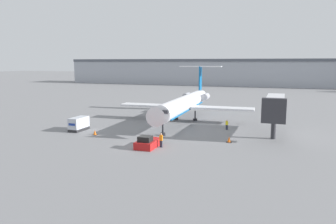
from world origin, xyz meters
TOP-DOWN VIEW (x-y plane):
  - ground_plane at (0.00, 0.00)m, footprint 600.00×600.00m
  - terminal_building at (0.00, 120.00)m, footprint 180.00×16.80m
  - airplane_main at (-0.62, 20.20)m, footprint 25.49×31.63m
  - pushback_tug at (0.46, 0.17)m, footprint 2.31×4.16m
  - luggage_cart at (-14.22, 6.16)m, footprint 1.67×3.70m
  - worker_near_tug at (2.09, 0.73)m, footprint 0.40×0.26m
  - worker_by_wing at (8.26, 14.92)m, footprint 0.40×0.24m
  - traffic_cone_left at (-10.01, 4.18)m, footprint 0.69×0.69m
  - traffic_cone_right at (10.01, 6.38)m, footprint 0.71×0.71m
  - jet_bridge at (15.67, 13.02)m, footprint 3.20×12.27m

SIDE VIEW (x-z plane):
  - ground_plane at x=0.00m, z-range 0.00..0.00m
  - traffic_cone_left at x=-10.01m, z-range -0.02..0.73m
  - traffic_cone_right at x=10.01m, z-range -0.02..0.81m
  - pushback_tug at x=0.46m, z-range -0.23..1.42m
  - worker_by_wing at x=8.26m, z-range 0.03..1.65m
  - worker_near_tug at x=2.09m, z-range 0.06..1.93m
  - luggage_cart at x=-14.22m, z-range 0.00..2.18m
  - airplane_main at x=-0.62m, z-range -1.72..8.40m
  - jet_bridge at x=15.67m, z-range 1.35..7.54m
  - terminal_building at x=0.00m, z-range 0.03..12.53m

